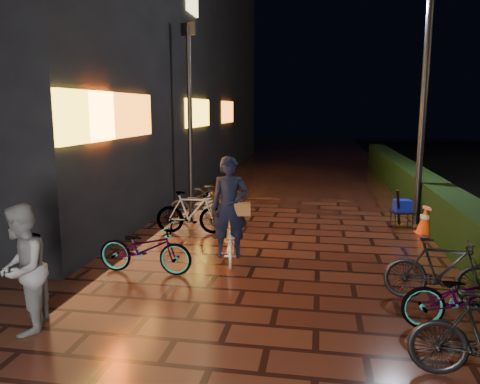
% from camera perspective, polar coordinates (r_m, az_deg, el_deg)
% --- Properties ---
extents(ground, '(80.00, 80.00, 0.00)m').
position_cam_1_polar(ground, '(6.72, 4.42, -13.92)').
color(ground, '#381911').
rests_on(ground, ground).
extents(hedge, '(0.70, 20.00, 1.00)m').
position_cam_1_polar(hedge, '(14.56, 20.52, 0.63)').
color(hedge, black).
rests_on(hedge, ground).
extents(bystander_person, '(0.81, 0.93, 1.61)m').
position_cam_1_polar(bystander_person, '(6.36, -25.05, -8.51)').
color(bystander_person, slate).
rests_on(bystander_person, ground).
extents(storefront_block, '(12.09, 22.00, 9.00)m').
position_cam_1_polar(storefront_block, '(20.35, -20.57, 14.46)').
color(storefront_block, black).
rests_on(storefront_block, ground).
extents(lamp_post_hedge, '(0.54, 0.21, 5.65)m').
position_cam_1_polar(lamp_post_hedge, '(11.78, 21.55, 11.22)').
color(lamp_post_hedge, black).
rests_on(lamp_post_hedge, ground).
extents(lamp_post_sf, '(0.46, 0.25, 4.97)m').
position_cam_1_polar(lamp_post_sf, '(12.94, -6.14, 10.06)').
color(lamp_post_sf, black).
rests_on(lamp_post_sf, ground).
extents(cyclist, '(0.76, 1.41, 1.93)m').
position_cam_1_polar(cyclist, '(8.37, -1.26, -3.86)').
color(cyclist, silver).
rests_on(cyclist, ground).
extents(traffic_barrier, '(0.85, 1.51, 0.62)m').
position_cam_1_polar(traffic_barrier, '(10.70, 23.32, -3.84)').
color(traffic_barrier, '#EB5E0C').
rests_on(traffic_barrier, ground).
extents(cart_assembly, '(0.56, 0.58, 0.94)m').
position_cam_1_polar(cart_assembly, '(11.50, 19.13, -1.75)').
color(cart_assembly, black).
rests_on(cart_assembly, ground).
extents(parked_bikes_storefront, '(1.70, 5.91, 0.95)m').
position_cam_1_polar(parked_bikes_storefront, '(10.69, -5.72, -2.35)').
color(parked_bikes_storefront, black).
rests_on(parked_bikes_storefront, ground).
extents(parked_bikes_hedge, '(1.77, 2.63, 0.95)m').
position_cam_1_polar(parked_bikes_hedge, '(6.47, 25.65, -11.55)').
color(parked_bikes_hedge, black).
rests_on(parked_bikes_hedge, ground).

